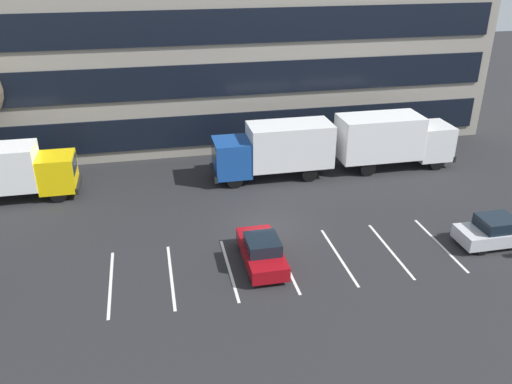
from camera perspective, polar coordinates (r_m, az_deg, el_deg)
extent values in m
plane|color=#262628|center=(29.28, 1.36, -3.85)|extent=(120.00, 120.00, 0.00)
cube|color=black|center=(38.86, -2.51, 6.94)|extent=(38.86, 0.16, 2.30)
cube|color=black|center=(37.87, -2.62, 12.11)|extent=(38.86, 0.16, 2.30)
cube|color=black|center=(37.20, -2.73, 17.51)|extent=(38.86, 0.16, 2.30)
cube|color=silver|center=(25.71, -15.50, -9.50)|extent=(0.14, 5.40, 0.01)
cube|color=silver|center=(25.60, -9.19, -8.98)|extent=(0.14, 5.40, 0.01)
cube|color=silver|center=(25.79, -2.92, -8.36)|extent=(0.14, 5.40, 0.01)
cube|color=silver|center=(26.28, 3.17, -7.65)|extent=(0.14, 5.40, 0.01)
cube|color=silver|center=(27.05, 8.96, -6.90)|extent=(0.14, 5.40, 0.01)
cube|color=silver|center=(28.08, 14.36, -6.13)|extent=(0.14, 5.40, 0.01)
cube|color=silver|center=(29.34, 19.32, -5.38)|extent=(0.14, 5.40, 0.01)
cube|color=#194799|center=(34.25, -2.65, 3.79)|extent=(2.31, 2.52, 2.31)
cube|color=black|center=(33.93, -4.57, 4.36)|extent=(0.06, 2.12, 1.02)
cube|color=white|center=(34.83, 3.68, 5.16)|extent=(5.47, 2.63, 2.84)
cube|color=black|center=(34.48, -4.60, 2.08)|extent=(0.21, 2.52, 0.42)
cylinder|color=black|center=(33.72, -2.31, 1.29)|extent=(1.05, 0.32, 1.05)
cylinder|color=black|center=(35.68, -2.90, 2.69)|extent=(1.05, 0.32, 1.05)
cylinder|color=black|center=(34.81, 5.81, 1.98)|extent=(1.05, 0.32, 1.05)
cylinder|color=black|center=(36.72, 4.81, 3.31)|extent=(1.05, 0.32, 1.05)
cube|color=yellow|center=(34.53, -20.74, 2.05)|extent=(2.16, 2.35, 2.16)
cube|color=black|center=(34.21, -19.11, 2.88)|extent=(0.06, 1.98, 0.95)
cube|color=black|center=(34.71, -18.68, 0.82)|extent=(0.20, 2.35, 0.39)
cylinder|color=black|center=(35.85, -20.28, 1.11)|extent=(0.98, 0.29, 0.98)
cylinder|color=black|center=(34.03, -20.66, -0.27)|extent=(0.98, 0.29, 0.98)
cube|color=white|center=(39.02, 18.47, 5.30)|extent=(2.37, 2.59, 2.37)
cube|color=black|center=(39.45, 20.04, 6.02)|extent=(0.06, 2.17, 1.04)
cube|color=white|center=(37.02, 13.19, 5.87)|extent=(5.60, 2.69, 2.91)
cube|color=black|center=(39.98, 19.81, 4.00)|extent=(0.22, 2.59, 0.43)
cylinder|color=black|center=(40.31, 17.48, 4.27)|extent=(1.08, 0.32, 1.08)
cylinder|color=black|center=(38.53, 19.01, 3.07)|extent=(1.08, 0.32, 1.08)
cylinder|color=black|center=(38.14, 10.72, 3.83)|extent=(1.08, 0.32, 1.08)
cylinder|color=black|center=(36.26, 12.01, 2.54)|extent=(1.08, 0.32, 1.08)
cube|color=maroon|center=(25.88, 0.61, -6.65)|extent=(1.79, 4.28, 0.70)
cube|color=black|center=(25.36, 0.72, -5.66)|extent=(1.58, 1.80, 0.60)
cylinder|color=black|center=(27.04, -1.64, -5.83)|extent=(0.22, 0.60, 0.60)
cylinder|color=black|center=(27.31, 1.58, -5.48)|extent=(0.22, 0.60, 0.60)
cylinder|color=black|center=(24.78, -0.48, -9.06)|extent=(0.22, 0.60, 0.60)
cylinder|color=black|center=(25.08, 3.04, -8.63)|extent=(0.22, 0.60, 0.60)
cube|color=silver|center=(30.25, 24.81, -4.12)|extent=(4.37, 1.83, 0.71)
cube|color=black|center=(29.83, 24.70, -3.07)|extent=(1.83, 1.61, 0.61)
cylinder|color=black|center=(31.73, 25.96, -3.58)|extent=(0.61, 0.22, 0.61)
cylinder|color=black|center=(30.17, 21.71, -4.24)|extent=(0.61, 0.22, 0.61)
cylinder|color=black|center=(29.06, 23.34, -5.73)|extent=(0.61, 0.22, 0.61)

